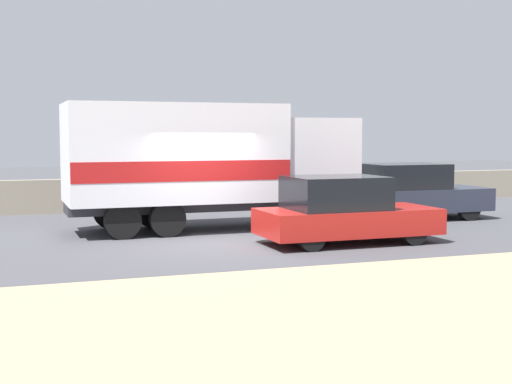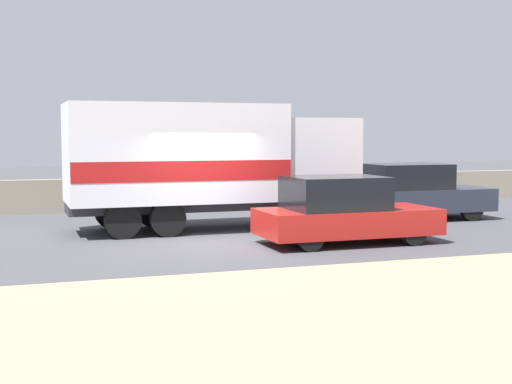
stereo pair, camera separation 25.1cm
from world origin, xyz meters
name	(u,v)px [view 1 (the left image)]	position (x,y,z in m)	size (l,w,h in m)	color
ground_plane	(218,242)	(0.00, 0.00, 0.00)	(80.00, 80.00, 0.00)	#47474C
dirt_shoulder_foreground	(365,314)	(0.00, -6.97, 0.02)	(60.00, 6.76, 0.04)	tan
stone_wall_backdrop	(151,194)	(0.00, 7.52, 0.53)	(60.00, 0.35, 1.06)	gray
box_truck	(206,161)	(0.37, 2.25, 1.79)	(7.46, 2.49, 3.23)	silver
car_hatchback	(343,211)	(2.64, -1.10, 0.74)	(4.04, 1.79, 1.53)	#B21E19
car_sedan_second	(411,192)	(6.52, 2.27, 0.80)	(4.32, 1.77, 1.62)	#282D3D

